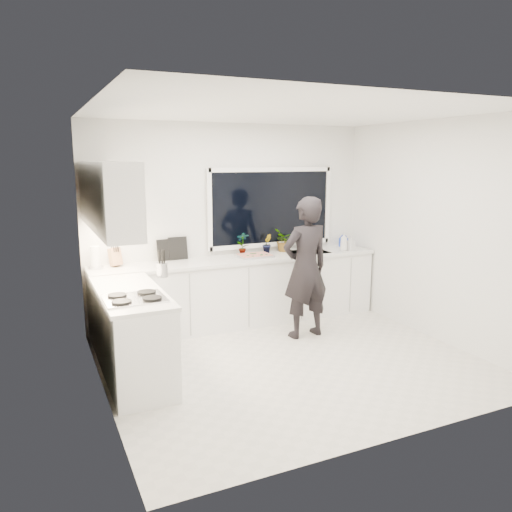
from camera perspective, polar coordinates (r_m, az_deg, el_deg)
name	(u,v)px	position (r m, az deg, el deg)	size (l,w,h in m)	color
floor	(291,362)	(5.72, 3.98, -12.00)	(4.00, 3.50, 0.02)	beige
wall_back	(231,223)	(6.91, -2.86, 3.75)	(4.00, 0.02, 2.70)	white
wall_left	(97,258)	(4.72, -17.74, -0.17)	(0.02, 3.50, 2.70)	white
wall_right	(436,231)	(6.54, 19.84, 2.68)	(0.02, 3.50, 2.70)	white
ceiling	(294,110)	(5.29, 4.38, 16.27)	(4.00, 3.50, 0.02)	white
window	(271,207)	(7.10, 1.75, 5.57)	(1.80, 0.02, 1.00)	black
base_cabinets_back	(240,292)	(6.81, -1.82, -4.17)	(3.92, 0.58, 0.88)	white
base_cabinets_left	(132,336)	(5.34, -13.98, -8.82)	(0.58, 1.60, 0.88)	white
countertop_back	(240,259)	(6.70, -1.81, -0.39)	(3.94, 0.62, 0.04)	silver
countertop_left	(130,292)	(5.21, -14.22, -4.05)	(0.62, 1.60, 0.04)	silver
upper_cabinets	(107,196)	(5.38, -16.65, 6.58)	(0.34, 2.10, 0.70)	white
sink	(308,255)	(7.17, 5.92, 0.09)	(0.58, 0.42, 0.14)	silver
faucet	(301,242)	(7.32, 5.15, 1.59)	(0.03, 0.03, 0.22)	silver
stovetop	(135,298)	(4.86, -13.71, -4.67)	(0.56, 0.48, 0.03)	black
person	(306,268)	(6.25, 5.69, -1.35)	(0.65, 0.43, 1.78)	black
pizza_tray	(255,256)	(6.75, -0.16, 0.02)	(0.46, 0.34, 0.03)	#B4B3B8
pizza	(255,255)	(6.75, -0.16, 0.16)	(0.42, 0.30, 0.01)	#CA411B
watering_can	(343,242)	(7.67, 9.96, 1.56)	(0.14, 0.14, 0.13)	#1433BC
paper_towel_roll	(95,258)	(6.31, -17.90, -0.24)	(0.11, 0.11, 0.26)	silver
knife_block	(115,258)	(6.38, -15.79, -0.18)	(0.13, 0.10, 0.22)	olive
utensil_crock	(162,270)	(5.70, -10.67, -1.56)	(0.13, 0.13, 0.16)	#B7B6BB
picture_frame_large	(165,250)	(6.60, -10.32, 0.69)	(0.22, 0.02, 0.28)	black
picture_frame_small	(178,248)	(6.64, -8.90, 0.89)	(0.25, 0.02, 0.30)	black
herb_plants	(275,241)	(7.06, 2.16, 1.68)	(0.91, 0.37, 0.33)	#26662D
soap_bottles	(347,242)	(7.32, 10.31, 1.57)	(0.24, 0.12, 0.27)	#D8BF66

